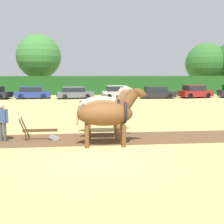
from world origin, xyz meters
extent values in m
plane|color=tan|center=(0.00, 0.00, 0.00)|extent=(240.00, 240.00, 0.00)
cube|color=brown|center=(-4.21, 2.92, 0.00)|extent=(30.05, 3.13, 0.01)
cube|color=#1E511E|center=(0.00, 30.90, 1.33)|extent=(72.70, 1.42, 2.65)
cylinder|color=#423323|center=(-8.08, 35.68, 1.88)|extent=(0.44, 0.44, 3.75)
sphere|color=#387533|center=(-8.08, 35.68, 5.64)|extent=(6.86, 6.86, 6.86)
cylinder|color=#4C3823|center=(19.44, 37.13, 1.45)|extent=(0.44, 0.44, 2.89)
sphere|color=#2D6628|center=(19.44, 37.13, 4.75)|extent=(6.75, 6.75, 6.75)
ellipsoid|color=brown|center=(0.32, 1.74, 1.33)|extent=(2.32, 1.06, 0.97)
cylinder|color=brown|center=(1.06, 2.03, 0.45)|extent=(0.18, 0.18, 0.90)
cylinder|color=brown|center=(1.07, 1.47, 0.45)|extent=(0.18, 0.18, 0.90)
cylinder|color=brown|center=(-0.44, 2.00, 0.45)|extent=(0.18, 0.18, 0.90)
cylinder|color=brown|center=(-0.42, 1.45, 0.45)|extent=(0.18, 0.18, 0.90)
cylinder|color=brown|center=(1.29, 1.76, 1.87)|extent=(0.88, 0.47, 0.97)
ellipsoid|color=brown|center=(1.74, 1.77, 2.19)|extent=(0.68, 0.27, 0.54)
cube|color=gray|center=(1.49, 1.76, 2.07)|extent=(0.45, 0.09, 0.60)
cylinder|color=gray|center=(-0.77, 1.72, 1.23)|extent=(0.30, 0.13, 0.71)
torus|color=black|center=(1.12, 1.75, 1.41)|extent=(0.13, 0.98, 0.97)
ellipsoid|color=brown|center=(0.29, 3.01, 1.34)|extent=(2.01, 1.00, 0.91)
cylinder|color=brown|center=(0.94, 3.28, 0.47)|extent=(0.18, 0.18, 0.94)
cylinder|color=brown|center=(0.95, 2.76, 0.47)|extent=(0.18, 0.18, 0.94)
cylinder|color=brown|center=(-0.36, 3.26, 0.47)|extent=(0.18, 0.18, 0.94)
cylinder|color=brown|center=(-0.35, 2.73, 0.47)|extent=(0.18, 0.18, 0.94)
cylinder|color=brown|center=(1.14, 3.02, 1.80)|extent=(0.77, 0.45, 0.83)
ellipsoid|color=brown|center=(1.51, 3.03, 2.07)|extent=(0.68, 0.27, 0.54)
cube|color=black|center=(1.31, 3.03, 2.00)|extent=(0.38, 0.09, 0.50)
cylinder|color=black|center=(-0.66, 2.99, 1.25)|extent=(0.30, 0.13, 0.71)
torus|color=black|center=(0.99, 3.02, 1.41)|extent=(0.13, 0.93, 0.92)
ellipsoid|color=#B2A38E|center=(0.27, 4.28, 1.39)|extent=(2.27, 1.04, 0.94)
cylinder|color=#B2A38E|center=(1.00, 4.56, 0.49)|extent=(0.18, 0.18, 0.97)
cylinder|color=#B2A38E|center=(1.01, 4.02, 0.49)|extent=(0.18, 0.18, 0.97)
cylinder|color=#B2A38E|center=(-0.47, 4.53, 0.49)|extent=(0.18, 0.18, 0.97)
cylinder|color=#B2A38E|center=(-0.46, 3.99, 0.49)|extent=(0.18, 0.18, 0.97)
cylinder|color=#B2A38E|center=(1.23, 4.29, 1.88)|extent=(0.81, 0.46, 0.88)
ellipsoid|color=#B2A38E|center=(1.62, 4.30, 2.16)|extent=(0.68, 0.27, 0.54)
cube|color=black|center=(1.40, 4.30, 2.08)|extent=(0.40, 0.09, 0.53)
cylinder|color=black|center=(-0.80, 4.26, 1.29)|extent=(0.30, 0.13, 0.71)
torus|color=black|center=(1.06, 4.29, 1.47)|extent=(0.13, 0.96, 0.95)
cube|color=#4C331E|center=(-2.52, 2.95, 0.45)|extent=(1.53, 0.13, 0.12)
cube|color=#939399|center=(-1.91, 2.97, 0.10)|extent=(0.48, 0.21, 0.39)
cylinder|color=#4C331E|center=(-3.21, 3.14, 0.55)|extent=(0.40, 0.07, 0.96)
cylinder|color=#4C331E|center=(-3.20, 2.74, 0.55)|extent=(0.40, 0.07, 0.96)
cylinder|color=#4C4C4C|center=(-4.23, 2.95, 0.42)|extent=(0.14, 0.14, 0.84)
cylinder|color=#4C4C4C|center=(-4.03, 2.85, 0.42)|extent=(0.14, 0.14, 0.84)
cube|color=#3D5184|center=(-4.13, 2.90, 1.14)|extent=(0.53, 0.41, 0.60)
sphere|color=tan|center=(-4.13, 2.90, 1.56)|extent=(0.23, 0.23, 0.23)
cylinder|color=#3D5184|center=(-3.88, 2.76, 1.12)|extent=(0.09, 0.09, 0.56)
cylinder|color=#4C4C4C|center=(0.57, 6.51, 0.44)|extent=(0.14, 0.14, 0.88)
cylinder|color=#4C4C4C|center=(0.53, 6.28, 0.44)|extent=(0.14, 0.14, 0.88)
cube|color=#3D5184|center=(0.55, 6.40, 1.20)|extent=(0.28, 0.54, 0.63)
sphere|color=tan|center=(0.55, 6.40, 1.64)|extent=(0.24, 0.24, 0.24)
cylinder|color=#3D5184|center=(0.60, 6.70, 1.18)|extent=(0.09, 0.09, 0.59)
cylinder|color=#3D5184|center=(0.51, 6.10, 1.18)|extent=(0.09, 0.09, 0.59)
cylinder|color=#665B4C|center=(0.55, 6.40, 1.71)|extent=(0.46, 0.46, 0.02)
cylinder|color=#665B4C|center=(0.55, 6.40, 1.76)|extent=(0.23, 0.23, 0.10)
cylinder|color=black|center=(-10.24, 25.23, 0.33)|extent=(0.69, 0.34, 0.66)
cylinder|color=black|center=(-10.55, 23.63, 0.33)|extent=(0.69, 0.34, 0.66)
cube|color=navy|center=(-7.07, 24.85, 0.51)|extent=(4.28, 2.10, 0.66)
cube|color=black|center=(-7.27, 24.83, 1.11)|extent=(2.62, 1.77, 0.54)
cube|color=navy|center=(-7.27, 24.83, 1.42)|extent=(2.62, 1.77, 0.06)
cylinder|color=black|center=(-5.86, 25.71, 0.32)|extent=(0.66, 0.28, 0.64)
cylinder|color=black|center=(-5.72, 24.24, 0.32)|extent=(0.66, 0.28, 0.64)
cylinder|color=black|center=(-8.41, 25.46, 0.32)|extent=(0.66, 0.28, 0.64)
cylinder|color=black|center=(-8.27, 23.98, 0.32)|extent=(0.66, 0.28, 0.64)
cube|color=#565B66|center=(-2.00, 24.51, 0.49)|extent=(4.63, 2.71, 0.65)
cube|color=black|center=(-2.21, 24.46, 1.08)|extent=(2.89, 2.17, 0.53)
cube|color=#565B66|center=(-2.21, 24.46, 1.38)|extent=(2.89, 2.17, 0.06)
cylinder|color=black|center=(-0.85, 25.58, 0.31)|extent=(0.65, 0.34, 0.62)
cylinder|color=black|center=(-0.51, 23.99, 0.31)|extent=(0.65, 0.34, 0.62)
cylinder|color=black|center=(-3.48, 25.03, 0.31)|extent=(0.65, 0.34, 0.62)
cylinder|color=black|center=(-3.15, 23.44, 0.31)|extent=(0.65, 0.34, 0.62)
cube|color=#A8A8B2|center=(3.18, 24.43, 0.52)|extent=(4.01, 2.05, 0.71)
cube|color=black|center=(2.99, 24.41, 1.18)|extent=(2.45, 1.75, 0.60)
cube|color=#A8A8B2|center=(2.99, 24.41, 1.51)|extent=(2.45, 1.75, 0.06)
cylinder|color=black|center=(4.32, 25.28, 0.30)|extent=(0.62, 0.27, 0.61)
cylinder|color=black|center=(4.44, 23.78, 0.30)|extent=(0.62, 0.27, 0.61)
cylinder|color=black|center=(1.92, 25.08, 0.30)|extent=(0.62, 0.27, 0.61)
cylinder|color=black|center=(2.05, 23.57, 0.30)|extent=(0.62, 0.27, 0.61)
cube|color=black|center=(8.01, 24.02, 0.50)|extent=(4.31, 1.72, 0.65)
cube|color=black|center=(7.79, 24.02, 1.09)|extent=(2.59, 1.54, 0.53)
cube|color=black|center=(7.79, 24.02, 1.39)|extent=(2.59, 1.54, 0.06)
cylinder|color=black|center=(9.34, 24.76, 0.32)|extent=(0.64, 0.22, 0.64)
cylinder|color=black|center=(9.34, 23.28, 0.32)|extent=(0.64, 0.22, 0.64)
cylinder|color=black|center=(6.67, 24.77, 0.32)|extent=(0.64, 0.22, 0.64)
cylinder|color=black|center=(6.67, 23.28, 0.32)|extent=(0.64, 0.22, 0.64)
cube|color=maroon|center=(12.88, 24.29, 0.55)|extent=(4.30, 2.58, 0.73)
cube|color=black|center=(12.68, 24.25, 1.21)|extent=(2.69, 2.07, 0.61)
cube|color=maroon|center=(12.68, 24.25, 1.55)|extent=(2.69, 2.07, 0.06)
cylinder|color=black|center=(13.94, 25.32, 0.33)|extent=(0.69, 0.35, 0.66)
cylinder|color=black|center=(14.26, 23.77, 0.33)|extent=(0.69, 0.35, 0.66)
cylinder|color=black|center=(11.50, 24.82, 0.33)|extent=(0.69, 0.35, 0.66)
cylinder|color=black|center=(11.82, 23.27, 0.33)|extent=(0.69, 0.35, 0.66)
cylinder|color=black|center=(16.87, 25.16, 0.32)|extent=(0.66, 0.28, 0.64)
camera|label=1|loc=(-0.32, -9.59, 2.96)|focal=45.00mm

